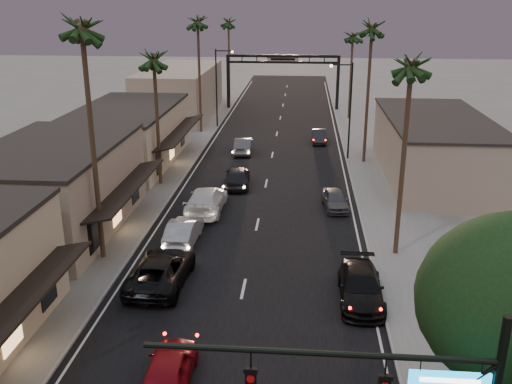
% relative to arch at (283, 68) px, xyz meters
% --- Properties ---
extents(ground, '(200.00, 200.00, 0.00)m').
position_rel_arch_xyz_m(ground, '(0.00, -30.00, -5.53)').
color(ground, slate).
rests_on(ground, ground).
extents(road, '(14.00, 120.00, 0.02)m').
position_rel_arch_xyz_m(road, '(0.00, -25.00, -5.53)').
color(road, black).
rests_on(road, ground).
extents(sidewalk_left, '(5.00, 92.00, 0.12)m').
position_rel_arch_xyz_m(sidewalk_left, '(-9.50, -18.00, -5.47)').
color(sidewalk_left, slate).
rests_on(sidewalk_left, ground).
extents(sidewalk_right, '(5.00, 92.00, 0.12)m').
position_rel_arch_xyz_m(sidewalk_right, '(9.50, -18.00, -5.47)').
color(sidewalk_right, slate).
rests_on(sidewalk_right, ground).
extents(storefront_mid, '(8.00, 14.00, 5.50)m').
position_rel_arch_xyz_m(storefront_mid, '(-13.00, -44.00, -2.78)').
color(storefront_mid, gray).
rests_on(storefront_mid, ground).
extents(storefront_far, '(8.00, 16.00, 5.00)m').
position_rel_arch_xyz_m(storefront_far, '(-13.00, -28.00, -3.03)').
color(storefront_far, beige).
rests_on(storefront_far, ground).
extents(storefront_dist, '(8.00, 20.00, 6.00)m').
position_rel_arch_xyz_m(storefront_dist, '(-13.00, -5.00, -2.53)').
color(storefront_dist, gray).
rests_on(storefront_dist, ground).
extents(building_right, '(8.00, 18.00, 5.00)m').
position_rel_arch_xyz_m(building_right, '(14.00, -30.00, -3.03)').
color(building_right, gray).
rests_on(building_right, ground).
extents(arch, '(15.20, 0.40, 7.27)m').
position_rel_arch_xyz_m(arch, '(0.00, 0.00, 0.00)').
color(arch, black).
rests_on(arch, ground).
extents(streetlight_right, '(2.13, 0.30, 9.00)m').
position_rel_arch_xyz_m(streetlight_right, '(6.92, -25.00, -0.20)').
color(streetlight_right, black).
rests_on(streetlight_right, ground).
extents(streetlight_left, '(2.13, 0.30, 9.00)m').
position_rel_arch_xyz_m(streetlight_left, '(-6.92, -12.00, -0.20)').
color(streetlight_left, black).
rests_on(streetlight_left, ground).
extents(palm_lb, '(3.20, 3.20, 15.20)m').
position_rel_arch_xyz_m(palm_lb, '(-8.60, -48.00, 7.85)').
color(palm_lb, '#38281C').
rests_on(palm_lb, ground).
extents(palm_lc, '(3.20, 3.20, 12.20)m').
position_rel_arch_xyz_m(palm_lc, '(-8.60, -34.00, 4.94)').
color(palm_lc, '#38281C').
rests_on(palm_lc, ground).
extents(palm_ld, '(3.20, 3.20, 14.20)m').
position_rel_arch_xyz_m(palm_ld, '(-8.60, -15.00, 6.88)').
color(palm_ld, '#38281C').
rests_on(palm_ld, ground).
extents(palm_ra, '(3.20, 3.20, 13.20)m').
position_rel_arch_xyz_m(palm_ra, '(8.60, -46.00, 5.91)').
color(palm_ra, '#38281C').
rests_on(palm_ra, ground).
extents(palm_rb, '(3.20, 3.20, 14.20)m').
position_rel_arch_xyz_m(palm_rb, '(8.60, -26.00, 6.88)').
color(palm_rb, '#38281C').
rests_on(palm_rb, ground).
extents(palm_rc, '(3.20, 3.20, 12.20)m').
position_rel_arch_xyz_m(palm_rc, '(8.60, -6.00, 4.94)').
color(palm_rc, '#38281C').
rests_on(palm_rc, ground).
extents(palm_far, '(3.20, 3.20, 13.20)m').
position_rel_arch_xyz_m(palm_far, '(-8.30, 8.00, 5.91)').
color(palm_far, '#38281C').
rests_on(palm_far, ground).
extents(oncoming_red, '(1.89, 4.54, 1.54)m').
position_rel_arch_xyz_m(oncoming_red, '(-2.08, -59.12, -4.76)').
color(oncoming_red, maroon).
rests_on(oncoming_red, ground).
extents(oncoming_pickup, '(2.99, 6.11, 1.67)m').
position_rel_arch_xyz_m(oncoming_pickup, '(-4.42, -50.82, -4.70)').
color(oncoming_pickup, black).
rests_on(oncoming_pickup, ground).
extents(oncoming_silver, '(1.77, 4.75, 1.55)m').
position_rel_arch_xyz_m(oncoming_silver, '(-4.33, -45.32, -4.76)').
color(oncoming_silver, gray).
rests_on(oncoming_silver, ground).
extents(oncoming_white, '(2.51, 6.07, 1.75)m').
position_rel_arch_xyz_m(oncoming_white, '(-3.84, -39.82, -4.66)').
color(oncoming_white, silver).
rests_on(oncoming_white, ground).
extents(oncoming_dgrey, '(2.29, 4.97, 1.65)m').
position_rel_arch_xyz_m(oncoming_dgrey, '(-2.28, -33.90, -4.71)').
color(oncoming_dgrey, black).
rests_on(oncoming_dgrey, ground).
extents(oncoming_grey_far, '(1.90, 4.78, 1.55)m').
position_rel_arch_xyz_m(oncoming_grey_far, '(-2.90, -23.58, -4.76)').
color(oncoming_grey_far, '#4A494E').
rests_on(oncoming_grey_far, ground).
extents(curbside_black, '(2.19, 5.34, 1.55)m').
position_rel_arch_xyz_m(curbside_black, '(6.02, -51.68, -4.76)').
color(curbside_black, black).
rests_on(curbside_black, ground).
extents(curbside_grey, '(2.08, 4.15, 1.36)m').
position_rel_arch_xyz_m(curbside_grey, '(5.37, -38.43, -4.85)').
color(curbside_grey, '#47484C').
rests_on(curbside_grey, ground).
extents(curbside_far, '(1.48, 4.09, 1.34)m').
position_rel_arch_xyz_m(curbside_far, '(4.62, -18.61, -4.86)').
color(curbside_far, black).
rests_on(curbside_far, ground).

